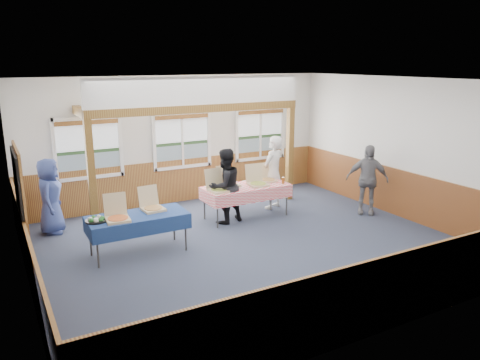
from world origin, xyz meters
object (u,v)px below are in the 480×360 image
Objects in this scene: woman_white at (273,172)px; person_grey at (367,180)px; table_right at (246,188)px; man_blue at (50,196)px; woman_black at (225,186)px; table_left at (138,218)px.

woman_white is 1.08× the size of person_grey.
man_blue is at bearing 158.92° from table_right.
table_left is at bearing 7.59° from woman_black.
man_blue reaches higher than table_left.
person_grey reaches higher than man_blue.
woman_black is (-0.58, -0.07, 0.14)m from table_right.
table_left is 5.46m from person_grey.
man_blue is at bearing 100.73° from table_left.
table_right is 0.60m from woman_black.
table_left is 1.20× the size of person_grey.
woman_white reaches higher than woman_black.
table_left is 2.34m from man_blue.
woman_white is (3.74, 1.16, 0.20)m from table_left.
table_right is at bearing 175.48° from woman_black.
man_blue is (-4.08, 1.11, 0.10)m from table_right.
table_right is 1.29× the size of man_blue.
woman_white is 1.56m from woman_black.
woman_white is at bearing -81.31° from man_blue.
man_blue is at bearing -33.60° from woman_white.
woman_black reaches higher than table_right.
person_grey is (5.45, -0.26, 0.13)m from table_left.
woman_black is at bearing -90.89° from man_blue.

